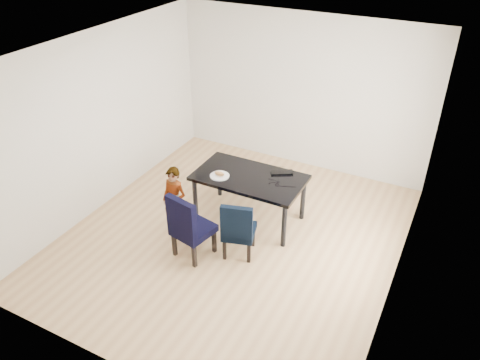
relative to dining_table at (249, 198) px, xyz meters
The scene contains 14 objects.
floor 0.63m from the dining_table, 90.00° to the right, with size 4.50×5.00×0.01m, color tan.
ceiling 2.38m from the dining_table, 90.00° to the right, with size 4.50×5.00×0.01m, color white.
wall_back 2.23m from the dining_table, 90.00° to the left, with size 4.50×0.01×2.70m, color silver.
wall_front 3.16m from the dining_table, 90.00° to the right, with size 4.50×0.01×2.70m, color silver.
wall_left 2.51m from the dining_table, 167.50° to the right, with size 0.01×5.00×2.70m, color silver.
wall_right 2.51m from the dining_table, 12.50° to the right, with size 0.01×5.00×2.70m, color silver.
dining_table is the anchor object (origin of this frame).
chair_left 1.13m from the dining_table, 105.70° to the right, with size 0.47×0.49×0.99m, color black.
chair_right 0.82m from the dining_table, 73.32° to the right, with size 0.42×0.44×0.88m, color black.
child 1.13m from the dining_table, 135.42° to the right, with size 0.39×0.26×1.07m, color #EB4413.
plate 0.58m from the dining_table, 152.69° to the right, with size 0.28×0.28×0.02m, color silver.
sandwich 0.61m from the dining_table, 152.89° to the right, with size 0.16×0.07×0.06m, color #996736.
laptop 0.63m from the dining_table, 43.36° to the left, with size 0.33×0.21×0.03m, color black.
cable_tangle 0.55m from the dining_table, ahead, with size 0.15×0.15×0.01m, color black.
Camera 1 is at (2.54, -4.74, 4.27)m, focal length 35.00 mm.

